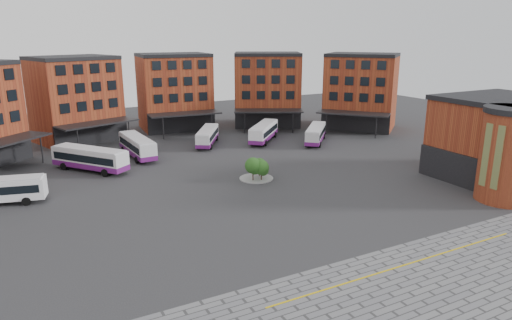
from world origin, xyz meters
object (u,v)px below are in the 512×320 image
bus_b (90,158)px  bus_f (316,134)px  bus_c (137,146)px  tree_island (258,168)px  bus_e (264,132)px  bus_d (207,136)px  blue_car (496,194)px

bus_b → bus_f: size_ratio=1.17×
bus_b → bus_c: size_ratio=0.95×
tree_island → bus_e: size_ratio=0.45×
bus_d → bus_e: 9.98m
bus_e → bus_b: bearing=-127.7°
bus_b → bus_e: (29.74, 4.72, -0.09)m
bus_c → bus_f: bus_c is taller
bus_d → bus_e: (9.77, -2.01, 0.15)m
tree_island → blue_car: tree_island is taller
tree_island → bus_b: (-18.45, 14.29, 0.11)m
bus_b → bus_d: size_ratio=1.11×
bus_b → blue_car: bus_b is taller
tree_island → bus_b: size_ratio=0.41×
bus_c → bus_f: (29.58, -4.87, -0.14)m
blue_car → bus_f: bearing=5.5°
bus_f → bus_e: bearing=-173.0°
bus_c → blue_car: bearing=-53.3°
bus_c → blue_car: (31.61, -37.69, -1.06)m
bus_b → bus_c: (7.56, 4.42, -0.05)m
bus_e → bus_f: size_ratio=1.05×
bus_b → bus_f: bus_b is taller
bus_e → blue_car: bearing=-32.8°
tree_island → bus_e: tree_island is taller
bus_c → bus_d: 12.62m
bus_b → bus_f: 37.14m
tree_island → bus_c: bearing=120.2°
bus_b → bus_d: bus_b is taller
tree_island → bus_d: 21.07m
tree_island → blue_car: 28.11m
bus_b → bus_c: 8.76m
bus_b → bus_c: bearing=-7.4°
bus_c → blue_car: bus_c is taller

